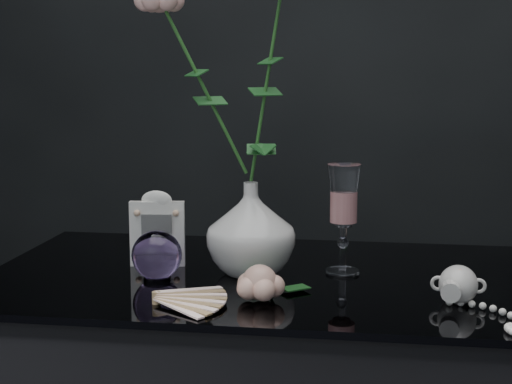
% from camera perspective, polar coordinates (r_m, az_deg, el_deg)
% --- Properties ---
extents(vase, '(0.18, 0.18, 0.17)m').
position_cam_1_polar(vase, '(1.39, -0.38, -2.68)').
color(vase, silver).
rests_on(vase, table).
extents(wine_glass, '(0.08, 0.08, 0.20)m').
position_cam_1_polar(wine_glass, '(1.40, 6.37, -1.98)').
color(wine_glass, white).
rests_on(wine_glass, table).
extents(picture_frame, '(0.12, 0.10, 0.14)m').
position_cam_1_polar(picture_frame, '(1.46, -7.19, -2.64)').
color(picture_frame, white).
rests_on(picture_frame, table).
extents(paperweight, '(0.09, 0.09, 0.09)m').
position_cam_1_polar(paperweight, '(1.37, -7.23, -4.57)').
color(paperweight, '#A07DCB').
rests_on(paperweight, table).
extents(paper_fan, '(0.25, 0.22, 0.02)m').
position_cam_1_polar(paper_fan, '(1.24, -7.27, -7.55)').
color(paper_fan, '#FFEFCB').
rests_on(paper_fan, table).
extents(loose_rose, '(0.15, 0.19, 0.06)m').
position_cam_1_polar(loose_rose, '(1.24, 0.27, -6.63)').
color(loose_rose, '#EDAF99').
rests_on(loose_rose, table).
extents(pearl_jar, '(0.23, 0.24, 0.06)m').
position_cam_1_polar(pearl_jar, '(1.28, 14.50, -6.42)').
color(pearl_jar, silver).
rests_on(pearl_jar, table).
extents(roses, '(0.28, 0.12, 0.43)m').
position_cam_1_polar(roses, '(1.36, -1.77, 9.13)').
color(roses, '#FFB2A6').
rests_on(roses, vase).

